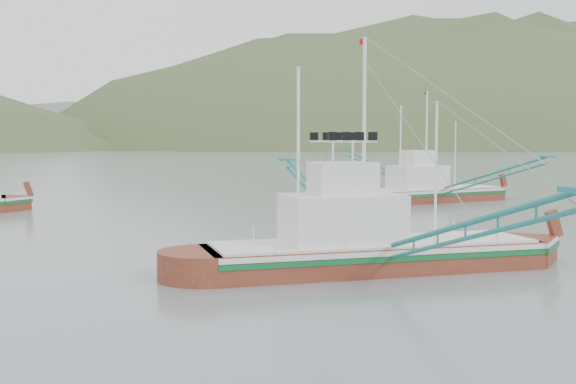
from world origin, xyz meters
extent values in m
plane|color=slate|center=(0.00, 0.00, 0.00)|extent=(1200.00, 1200.00, 0.00)
cube|color=maroon|center=(2.63, 0.33, 0.21)|extent=(15.58, 4.82, 2.05)
cube|color=silver|center=(2.63, 0.33, 1.08)|extent=(15.28, 4.89, 0.23)
cube|color=#0D602B|center=(2.63, 0.33, 0.82)|extent=(15.28, 4.91, 0.23)
cube|color=silver|center=(2.63, 0.33, 1.28)|extent=(14.81, 4.58, 0.12)
cube|color=silver|center=(1.09, 0.26, 2.36)|extent=(5.28, 3.52, 2.26)
cube|color=silver|center=(1.09, 0.26, 4.21)|extent=(2.77, 2.38, 1.44)
cylinder|color=white|center=(2.12, 0.31, 5.86)|extent=(0.16, 0.16, 9.25)
cylinder|color=white|center=(-0.96, 0.17, 5.16)|extent=(0.14, 0.14, 7.86)
cylinder|color=white|center=(5.71, 0.48, 4.47)|extent=(0.12, 0.12, 6.47)
cube|color=maroon|center=(20.20, 32.37, 0.20)|extent=(15.74, 7.95, 2.03)
cube|color=silver|center=(20.20, 32.37, 1.06)|extent=(15.47, 7.94, 0.22)
cube|color=#0D602B|center=(20.20, 32.37, 0.81)|extent=(15.48, 7.96, 0.22)
cube|color=silver|center=(20.20, 32.37, 1.27)|extent=(14.96, 7.55, 0.12)
cube|color=silver|center=(18.74, 31.97, 2.33)|extent=(5.75, 4.47, 2.23)
cube|color=silver|center=(18.74, 31.97, 4.16)|extent=(3.13, 2.85, 1.42)
cylinder|color=white|center=(19.71, 32.23, 5.78)|extent=(0.16, 0.16, 9.13)
cylinder|color=white|center=(16.78, 31.43, 5.10)|extent=(0.14, 0.14, 7.76)
cylinder|color=white|center=(23.14, 33.18, 4.41)|extent=(0.12, 0.12, 6.39)
ellipsoid|color=#3D4F29|center=(240.00, 430.00, 0.00)|extent=(684.00, 432.00, 306.00)
ellipsoid|color=slate|center=(30.00, 560.00, 0.00)|extent=(960.00, 400.00, 240.00)
camera|label=1|loc=(-8.83, -30.30, 6.00)|focal=45.00mm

